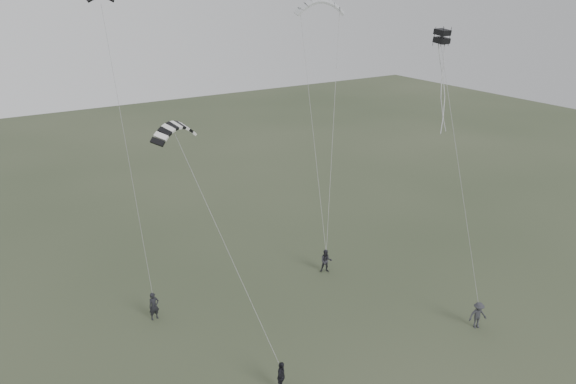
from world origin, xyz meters
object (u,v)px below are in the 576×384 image
flyer_left (154,306)px  kite_box (442,36)px  flyer_far (478,315)px  kite_pale_large (320,1)px  flyer_right (326,261)px  flyer_center (281,377)px  kite_striped (174,126)px

flyer_left → kite_box: 22.82m
flyer_far → kite_pale_large: 24.37m
flyer_left → flyer_right: flyer_left is taller
kite_pale_large → kite_box: 12.69m
flyer_right → kite_box: (3.76, -5.20, 15.31)m
flyer_far → flyer_center: bearing=-164.9°
flyer_right → flyer_center: flyer_center is taller
flyer_right → flyer_far: size_ratio=1.01×
kite_striped → flyer_far: bearing=-59.6°
flyer_center → kite_box: size_ratio=2.27×
flyer_left → flyer_far: bearing=-40.0°
flyer_left → flyer_far: (15.62, -10.97, -0.04)m
flyer_center → kite_striped: 13.75m
flyer_far → kite_box: bearing=109.0°
flyer_right → kite_box: bearing=-23.9°
flyer_far → kite_pale_large: (0.83, 17.56, 16.88)m
flyer_center → kite_striped: kite_striped is taller
flyer_left → flyer_right: 12.14m
flyer_left → kite_striped: 11.41m
kite_pale_large → flyer_center: bearing=-106.5°
flyer_right → flyer_far: bearing=-40.8°
flyer_far → kite_box: 16.11m
kite_striped → kite_box: size_ratio=3.82×
flyer_far → kite_pale_large: size_ratio=0.45×
kite_pale_large → kite_box: (-0.57, -12.58, -1.56)m
flyer_center → flyer_far: flyer_center is taller
flyer_right → kite_pale_large: size_ratio=0.46×
flyer_left → flyer_center: bearing=-76.9°
flyer_right → kite_striped: 15.51m
kite_pale_large → kite_box: bearing=-69.3°
flyer_right → flyer_far: 10.77m
flyer_center → kite_pale_large: bearing=5.7°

